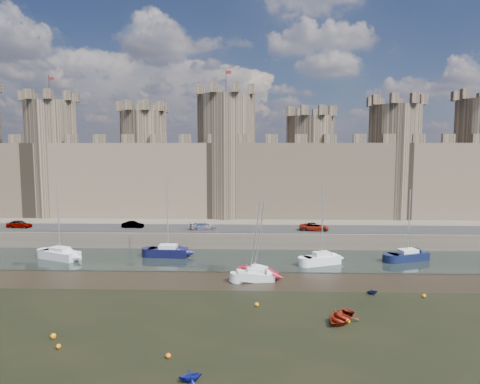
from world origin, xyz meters
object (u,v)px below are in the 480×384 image
Objects in this scene: sailboat_2 at (322,259)px; sailboat_3 at (408,255)px; car_1 at (133,225)px; car_0 at (19,224)px; sailboat_5 at (255,275)px; car_2 at (203,226)px; sailboat_1 at (168,251)px; sailboat_4 at (259,273)px; dinghy_1 at (190,376)px; sailboat_0 at (60,254)px; car_3 at (314,227)px.

sailboat_3 is (12.26, 2.46, -0.07)m from sailboat_2.
sailboat_3 is at bearing -99.66° from car_1.
car_0 is at bearing 150.49° from sailboat_3.
car_1 is at bearing 125.56° from sailboat_5.
car_2 is 9.03m from sailboat_1.
car_1 is 0.33× the size of sailboat_2.
car_2 is 20.36m from sailboat_5.
sailboat_1 is 21.58m from sailboat_2.
sailboat_4 is at bearing -33.91° from sailboat_1.
car_0 is at bearing 23.23° from dinghy_1.
car_1 is 0.32× the size of sailboat_0.
sailboat_3 reaches higher than car_3.
car_1 is (18.56, 0.59, -0.09)m from car_0.
sailboat_3 reaches higher than dinghy_1.
dinghy_1 is at bearing -137.23° from car_0.
car_3 is at bearing 82.30° from sailboat_4.
sailboat_4 is (-8.37, -6.36, -0.12)m from sailboat_2.
car_2 is at bearing 104.14° from sailboat_5.
sailboat_5 is at bearing -176.05° from sailboat_3.
sailboat_1 is at bearing -104.54° from car_0.
car_3 is at bearing 52.42° from sailboat_5.
car_2 is 0.38× the size of sailboat_1.
car_3 is 23.12m from sailboat_1.
car_1 is 0.36× the size of sailboat_4.
sailboat_3 is 23.31m from sailboat_5.
sailboat_3 reaches higher than sailboat_5.
car_3 reaches higher than car_2.
sailboat_5 reaches higher than car_2.
dinghy_1 is at bearing -30.08° from sailboat_0.
car_3 is 20.52m from sailboat_5.
car_0 reaches higher than dinghy_1.
sailboat_2 is at bearing -5.97° from sailboat_1.
sailboat_5 is at bearing -99.39° from sailboat_4.
sailboat_3 is at bearing -55.48° from dinghy_1.
sailboat_2 is at bearing 56.82° from sailboat_4.
sailboat_2 reaches higher than sailboat_5.
sailboat_4 is (-20.63, -8.82, -0.05)m from sailboat_3.
sailboat_2 is 12.50m from sailboat_3.
sailboat_5 is at bearing -37.71° from sailboat_1.
dinghy_1 is at bearing -135.71° from sailboat_2.
car_2 is (30.20, -0.45, -0.06)m from car_0.
dinghy_1 is at bearing -82.41° from sailboat_4.
sailboat_4 reaches higher than car_3.
sailboat_3 is 1.02× the size of sailboat_4.
car_0 is 0.35× the size of sailboat_1.
sailboat_1 is at bearing 112.44° from car_3.
car_0 is 42.97m from sailboat_5.
sailboat_0 is 0.97× the size of sailboat_1.
sailboat_0 reaches higher than car_3.
car_1 is at bearing 91.00° from car_3.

